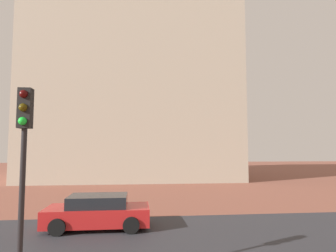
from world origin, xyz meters
The scene contains 5 objects.
ground_plane centered at (0.00, 10.00, 0.00)m, with size 120.00×120.00×0.00m, color brown.
street_asphalt_strip centered at (0.00, 9.18, 0.00)m, with size 120.00×6.41×0.00m, color #2D2D33.
landmark_building centered at (-2.27, 31.67, 12.52)m, with size 22.28×13.55×40.98m.
car_red centered at (-3.25, 10.59, 0.65)m, with size 4.18×2.05×1.34m.
traffic_light_pole centered at (-4.15, 4.91, 3.22)m, with size 0.28×0.34×4.60m.
Camera 1 is at (-1.65, -1.75, 3.25)m, focal length 30.80 mm.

